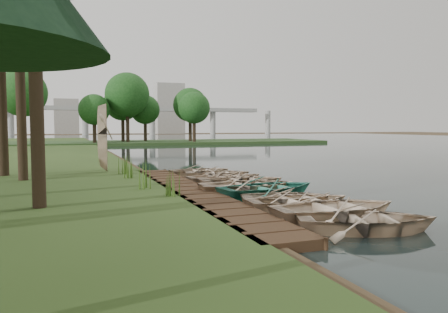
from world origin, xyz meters
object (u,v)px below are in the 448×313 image
object	(u,v)px
boardwalk	(191,194)
stored_rowboat	(106,165)
rowboat_2	(299,198)
rowboat_1	(337,206)
rowboat_0	(367,217)

from	to	relation	value
boardwalk	stored_rowboat	distance (m)	8.23
boardwalk	rowboat_2	xyz separation A→B (m)	(2.53, -3.75, 0.27)
rowboat_1	boardwalk	bearing A→B (deg)	27.25
boardwalk	rowboat_2	bearing A→B (deg)	-56.01
rowboat_0	rowboat_1	bearing A→B (deg)	15.45
rowboat_0	stored_rowboat	distance (m)	15.63
boardwalk	stored_rowboat	world-z (taller)	stored_rowboat
stored_rowboat	boardwalk	bearing A→B (deg)	-156.42
rowboat_1	stored_rowboat	world-z (taller)	stored_rowboat
rowboat_0	stored_rowboat	size ratio (longest dim) A/B	1.00
boardwalk	rowboat_0	distance (m)	7.43
boardwalk	rowboat_2	world-z (taller)	rowboat_2
boardwalk	rowboat_1	xyz separation A→B (m)	(2.79, -5.45, 0.31)
boardwalk	rowboat_1	world-z (taller)	rowboat_1
rowboat_1	rowboat_2	size ratio (longest dim) A/B	1.11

